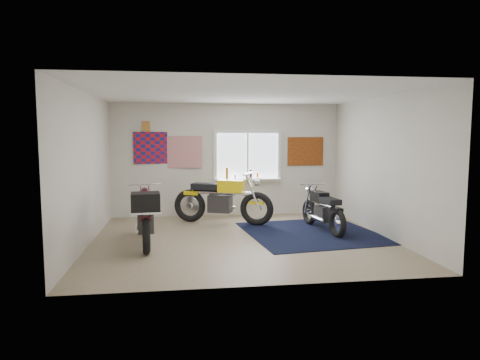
{
  "coord_description": "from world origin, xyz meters",
  "views": [
    {
      "loc": [
        -1.1,
        -7.78,
        1.95
      ],
      "look_at": [
        0.03,
        0.4,
        1.08
      ],
      "focal_mm": 32.0,
      "sensor_mm": 36.0,
      "label": 1
    }
  ],
  "objects": [
    {
      "name": "oil_bottles",
      "position": [
        0.27,
        2.4,
        1.01
      ],
      "size": [
        0.81,
        0.07,
        0.28
      ],
      "color": "#845D13",
      "rests_on": "window_assembly"
    },
    {
      "name": "room_shell",
      "position": [
        0.0,
        0.0,
        1.64
      ],
      "size": [
        5.5,
        5.5,
        5.5
      ],
      "color": "white",
      "rests_on": "ground"
    },
    {
      "name": "black_chrome_bike",
      "position": [
        1.75,
        0.51,
        0.41
      ],
      "size": [
        0.55,
        1.81,
        0.93
      ],
      "rotation": [
        0.0,
        0.0,
        1.71
      ],
      "color": "black",
      "rests_on": "navy_rug"
    },
    {
      "name": "flag_display",
      "position": [
        -1.9,
        2.48,
        2.15
      ],
      "size": [
        1.6,
        0.1,
        1.17
      ],
      "color": "red",
      "rests_on": "room_shell"
    },
    {
      "name": "triumph_poster",
      "position": [
        1.95,
        2.48,
        1.55
      ],
      "size": [
        0.9,
        0.03,
        0.7
      ],
      "primitive_type": "cube",
      "color": "#A54C14",
      "rests_on": "room_shell"
    },
    {
      "name": "window_assembly",
      "position": [
        0.5,
        2.47,
        1.37
      ],
      "size": [
        1.66,
        0.17,
        1.26
      ],
      "color": "white",
      "rests_on": "room_shell"
    },
    {
      "name": "maroon_tourer",
      "position": [
        -1.74,
        -0.23,
        0.54
      ],
      "size": [
        0.68,
        2.06,
        1.04
      ],
      "rotation": [
        0.0,
        0.0,
        1.66
      ],
      "color": "black",
      "rests_on": "ground"
    },
    {
      "name": "yellow_triumph",
      "position": [
        -0.22,
        1.51,
        0.51
      ],
      "size": [
        2.16,
        1.06,
        1.15
      ],
      "rotation": [
        0.0,
        0.0,
        -0.4
      ],
      "color": "black",
      "rests_on": "ground"
    },
    {
      "name": "ground",
      "position": [
        0.0,
        0.0,
        0.0
      ],
      "size": [
        5.5,
        5.5,
        0.0
      ],
      "primitive_type": "plane",
      "color": "#9E896B",
      "rests_on": "ground"
    },
    {
      "name": "navy_rug",
      "position": [
        1.47,
        0.33,
        0.01
      ],
      "size": [
        2.79,
        2.88,
        0.01
      ],
      "primitive_type": "cube",
      "rotation": [
        0.0,
        0.0,
        0.12
      ],
      "color": "black",
      "rests_on": "ground"
    }
  ]
}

